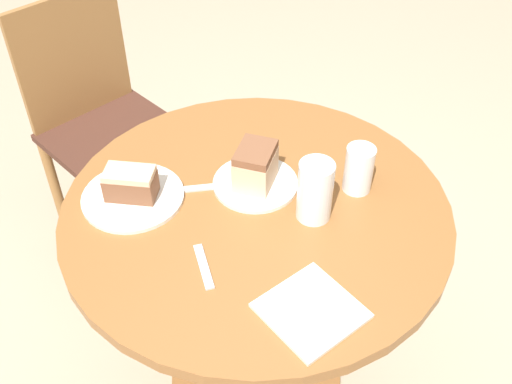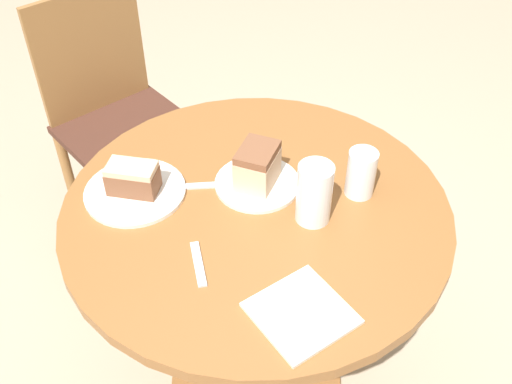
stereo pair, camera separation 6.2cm
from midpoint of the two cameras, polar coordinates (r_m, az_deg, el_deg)
name	(u,v)px [view 1 (the left image)]	position (r m, az deg, el deg)	size (l,w,h in m)	color
ground_plane	(256,380)	(1.92, -0.96, -17.50)	(8.00, 8.00, 0.00)	tan
table	(256,264)	(1.49, -1.19, -6.94)	(0.88, 0.88, 0.74)	brown
chair	(106,125)	(2.12, -14.89, 6.17)	(0.41, 0.43, 0.88)	olive
plate_near	(255,183)	(1.39, -1.33, 0.79)	(0.20, 0.20, 0.01)	silver
plate_far	(133,197)	(1.39, -12.88, -0.46)	(0.23, 0.23, 0.01)	silver
cake_slice_near	(255,166)	(1.35, -1.36, 2.47)	(0.13, 0.12, 0.10)	beige
cake_slice_far	(131,183)	(1.36, -13.13, 0.78)	(0.12, 0.13, 0.07)	brown
glass_lemonade	(315,193)	(1.28, 4.26, -0.14)	(0.08, 0.08, 0.14)	beige
glass_water	(358,172)	(1.37, 8.46, 1.92)	(0.07, 0.07, 0.11)	silver
napkin_stack	(311,311)	(1.14, 3.68, -11.24)	(0.18, 0.18, 0.01)	silver
fork	(201,188)	(1.39, -6.53, 0.37)	(0.16, 0.12, 0.00)	silver
spoon	(204,266)	(1.22, -6.46, -7.09)	(0.07, 0.11, 0.00)	silver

